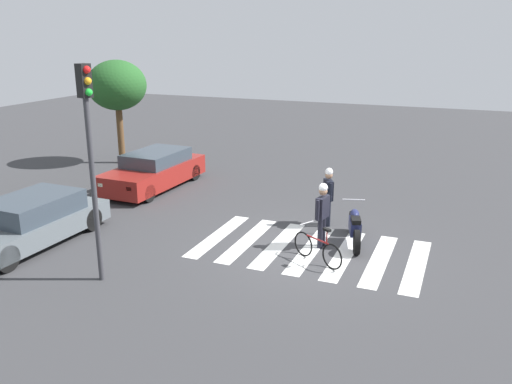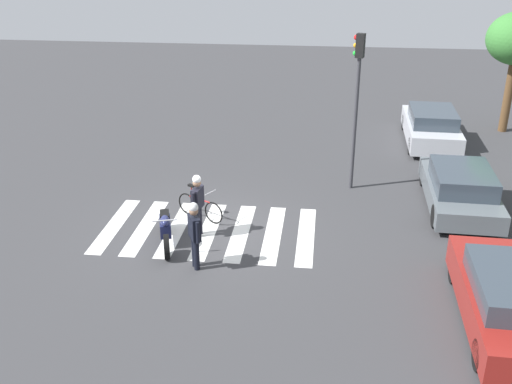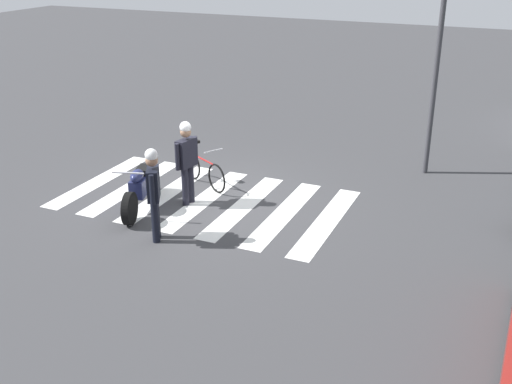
# 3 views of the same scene
# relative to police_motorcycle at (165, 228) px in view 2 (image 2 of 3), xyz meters

# --- Properties ---
(ground_plane) EXTENTS (60.00, 60.00, 0.00)m
(ground_plane) POSITION_rel_police_motorcycle_xyz_m (-0.89, 0.96, -0.46)
(ground_plane) COLOR #38383A
(police_motorcycle) EXTENTS (2.10, 0.87, 1.04)m
(police_motorcycle) POSITION_rel_police_motorcycle_xyz_m (0.00, 0.00, 0.00)
(police_motorcycle) COLOR black
(police_motorcycle) RESTS_ON ground_plane
(leaning_bicycle) EXTENTS (0.87, 1.47, 0.99)m
(leaning_bicycle) POSITION_rel_police_motorcycle_xyz_m (-1.61, 0.58, -0.09)
(leaning_bicycle) COLOR black
(leaning_bicycle) RESTS_ON ground_plane
(officer_on_foot) EXTENTS (0.66, 0.28, 1.76)m
(officer_on_foot) POSITION_rel_police_motorcycle_xyz_m (-0.59, 0.76, 0.56)
(officer_on_foot) COLOR black
(officer_on_foot) RESTS_ON ground_plane
(officer_by_motorcycle) EXTENTS (0.60, 0.40, 1.75)m
(officer_by_motorcycle) POSITION_rel_police_motorcycle_xyz_m (1.10, 1.04, 0.55)
(officer_by_motorcycle) COLOR black
(officer_by_motorcycle) RESTS_ON ground_plane
(crosswalk_stripes) EXTENTS (3.40, 5.85, 0.01)m
(crosswalk_stripes) POSITION_rel_police_motorcycle_xyz_m (-0.89, 0.96, -0.46)
(crosswalk_stripes) COLOR silver
(crosswalk_stripes) RESTS_ON ground_plane
(car_silver_sedan) EXTENTS (4.58, 2.01, 1.38)m
(car_silver_sedan) POSITION_rel_police_motorcycle_xyz_m (-9.33, 8.16, 0.20)
(car_silver_sedan) COLOR black
(car_silver_sedan) RESTS_ON ground_plane
(car_grey_coupe) EXTENTS (4.51, 2.00, 1.28)m
(car_grey_coupe) POSITION_rel_police_motorcycle_xyz_m (-3.29, 8.11, 0.16)
(car_grey_coupe) COLOR black
(car_grey_coupe) RESTS_ON ground_plane
(car_maroon_wagon) EXTENTS (4.57, 1.95, 1.33)m
(car_maroon_wagon) POSITION_rel_police_motorcycle_xyz_m (2.63, 7.97, 0.18)
(car_maroon_wagon) COLOR black
(car_maroon_wagon) RESTS_ON ground_plane
(traffic_light_pole) EXTENTS (0.30, 0.35, 4.89)m
(traffic_light_pole) POSITION_rel_police_motorcycle_xyz_m (-4.41, 4.94, 2.77)
(traffic_light_pole) COLOR #38383D
(traffic_light_pole) RESTS_ON ground_plane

